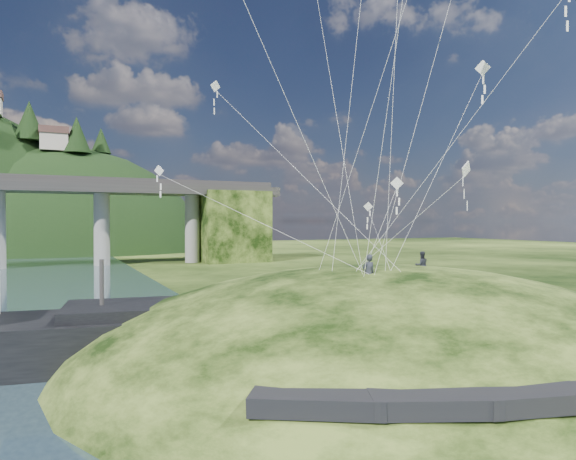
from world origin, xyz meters
name	(u,v)px	position (x,y,z in m)	size (l,w,h in m)	color
ground	(264,385)	(0.00, 0.00, 0.00)	(320.00, 320.00, 0.00)	black
grass_hill	(383,382)	(8.00, 2.00, -1.50)	(36.00, 32.00, 13.00)	black
footpath	(569,378)	(7.46, -9.74, 2.08)	(22.29, 5.84, 0.83)	black
wooden_dock	(127,350)	(-5.12, 7.34, 0.44)	(14.23, 2.88, 1.01)	#361E16
kite_flyers	(401,252)	(8.78, 1.38, 5.79)	(6.27, 3.18, 1.94)	#262933
kite_swarm	(377,26)	(6.85, 1.00, 17.83)	(16.86, 18.23, 18.24)	white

